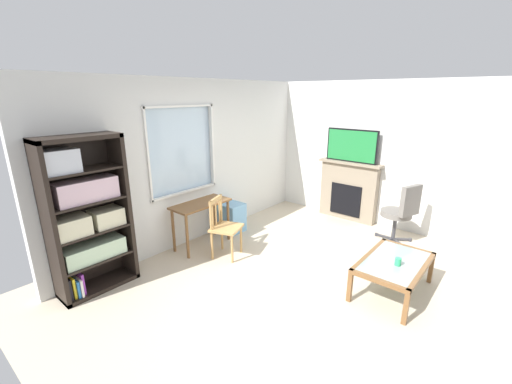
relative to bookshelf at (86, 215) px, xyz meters
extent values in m
cube|color=beige|center=(1.89, -2.03, -0.98)|extent=(5.92, 5.54, 0.02)
cube|color=silver|center=(1.89, 0.24, -0.55)|extent=(4.92, 0.12, 0.84)
cube|color=silver|center=(1.89, 0.24, 1.40)|extent=(4.92, 0.12, 0.39)
cube|color=silver|center=(0.21, 0.24, 0.54)|extent=(1.56, 0.12, 1.34)
cube|color=silver|center=(3.27, 0.24, 0.54)|extent=(2.15, 0.12, 1.34)
cube|color=silver|center=(1.59, 0.25, 0.54)|extent=(1.21, 0.02, 1.34)
cube|color=white|center=(1.59, 0.18, -0.11)|extent=(1.27, 0.06, 0.03)
cube|color=white|center=(1.59, 0.18, 1.19)|extent=(1.27, 0.06, 0.03)
cube|color=white|center=(0.99, 0.18, 0.54)|extent=(0.03, 0.06, 1.34)
cube|color=white|center=(2.19, 0.18, 0.54)|extent=(0.03, 0.06, 1.34)
cube|color=silver|center=(4.41, -2.03, 0.32)|extent=(0.12, 4.74, 2.57)
cube|color=black|center=(-0.39, -0.01, -0.02)|extent=(0.05, 0.38, 1.90)
cube|color=black|center=(0.46, -0.01, -0.02)|extent=(0.05, 0.38, 1.90)
cube|color=black|center=(0.03, -0.01, 0.91)|extent=(0.90, 0.38, 0.05)
cube|color=black|center=(0.03, -0.01, -0.94)|extent=(0.90, 0.38, 0.05)
cube|color=black|center=(0.03, 0.17, -0.02)|extent=(0.90, 0.02, 1.90)
cube|color=black|center=(0.03, -0.01, -0.57)|extent=(0.85, 0.36, 0.02)
cube|color=black|center=(0.03, -0.01, -0.20)|extent=(0.85, 0.36, 0.02)
cube|color=black|center=(0.03, -0.01, 0.17)|extent=(0.85, 0.36, 0.02)
cube|color=black|center=(0.03, -0.01, 0.54)|extent=(0.85, 0.36, 0.02)
cube|color=#B7D6B2|center=(0.01, -0.02, -0.46)|extent=(0.71, 0.28, 0.21)
cube|color=beige|center=(-0.18, -0.02, -0.08)|extent=(0.36, 0.30, 0.23)
cube|color=beige|center=(0.23, -0.02, -0.08)|extent=(0.35, 0.28, 0.21)
cube|color=beige|center=(0.03, -0.02, 0.31)|extent=(0.67, 0.27, 0.25)
cube|color=silver|center=(-0.19, -0.02, 0.68)|extent=(0.37, 0.28, 0.26)
cube|color=black|center=(-0.34, -0.03, -0.79)|extent=(0.03, 0.22, 0.26)
cube|color=yellow|center=(-0.30, -0.03, -0.79)|extent=(0.03, 0.24, 0.26)
cube|color=#286BB2|center=(-0.27, -0.03, -0.81)|extent=(0.03, 0.28, 0.21)
cube|color=white|center=(-0.23, -0.03, -0.81)|extent=(0.03, 0.30, 0.22)
cube|color=purple|center=(-0.20, -0.03, -0.79)|extent=(0.03, 0.23, 0.27)
cube|color=brown|center=(1.65, -0.11, -0.27)|extent=(0.94, 0.43, 0.03)
cylinder|color=brown|center=(1.23, -0.28, -0.62)|extent=(0.04, 0.04, 0.69)
cylinder|color=brown|center=(2.07, -0.28, -0.62)|extent=(0.04, 0.04, 0.69)
cylinder|color=brown|center=(1.23, 0.06, -0.62)|extent=(0.04, 0.04, 0.69)
cylinder|color=brown|center=(2.07, 0.06, -0.62)|extent=(0.04, 0.04, 0.69)
cube|color=tan|center=(1.65, -0.66, -0.52)|extent=(0.53, 0.52, 0.04)
cylinder|color=tan|center=(1.55, -0.87, -0.75)|extent=(0.04, 0.04, 0.43)
cylinder|color=tan|center=(1.87, -0.75, -0.75)|extent=(0.04, 0.04, 0.43)
cylinder|color=tan|center=(1.44, -0.57, -0.75)|extent=(0.04, 0.04, 0.43)
cylinder|color=tan|center=(1.76, -0.45, -0.75)|extent=(0.04, 0.04, 0.43)
cylinder|color=tan|center=(1.44, -0.57, -0.29)|extent=(0.04, 0.04, 0.45)
cylinder|color=tan|center=(1.76, -0.45, -0.29)|extent=(0.04, 0.04, 0.45)
cube|color=tan|center=(1.60, -0.51, -0.10)|extent=(0.35, 0.16, 0.06)
cylinder|color=tan|center=(1.50, -0.55, -0.32)|extent=(0.02, 0.02, 0.35)
cylinder|color=tan|center=(1.60, -0.51, -0.32)|extent=(0.02, 0.02, 0.35)
cylinder|color=tan|center=(1.70, -0.47, -0.32)|extent=(0.02, 0.02, 0.35)
cube|color=#72ADDB|center=(2.37, -0.06, -0.72)|extent=(0.35, 0.40, 0.51)
cube|color=gray|center=(4.26, -1.35, -0.43)|extent=(0.18, 1.09, 1.08)
cube|color=black|center=(4.16, -1.35, -0.57)|extent=(0.03, 0.60, 0.60)
cube|color=gray|center=(4.24, -1.35, 0.14)|extent=(0.26, 1.19, 0.04)
cube|color=black|center=(4.24, -1.35, 0.46)|extent=(0.05, 0.96, 0.60)
cube|color=#237F3D|center=(4.21, -1.35, 0.46)|extent=(0.01, 0.91, 0.55)
cylinder|color=slate|center=(3.80, -2.39, -0.49)|extent=(0.48, 0.48, 0.09)
cube|color=slate|center=(3.72, -2.60, -0.21)|extent=(0.40, 0.21, 0.48)
cylinder|color=#38383D|center=(3.80, -2.39, -0.73)|extent=(0.06, 0.06, 0.42)
cube|color=#38383D|center=(3.67, -2.34, -0.94)|extent=(0.28, 0.13, 0.03)
cylinder|color=#38383D|center=(3.53, -2.30, -0.94)|extent=(0.05, 0.05, 0.05)
cube|color=#38383D|center=(3.71, -2.50, -0.94)|extent=(0.20, 0.24, 0.03)
cylinder|color=#38383D|center=(3.62, -2.61, -0.94)|extent=(0.05, 0.05, 0.05)
cube|color=#38383D|center=(3.88, -2.51, -0.94)|extent=(0.19, 0.25, 0.03)
cylinder|color=#38383D|center=(3.95, -2.62, -0.94)|extent=(0.05, 0.05, 0.05)
cube|color=#38383D|center=(3.93, -2.35, -0.94)|extent=(0.28, 0.11, 0.03)
cylinder|color=#38383D|center=(4.07, -2.32, -0.94)|extent=(0.05, 0.05, 0.05)
cube|color=#38383D|center=(3.80, -2.25, -0.94)|extent=(0.05, 0.28, 0.03)
cylinder|color=#38383D|center=(3.81, -2.11, -0.94)|extent=(0.05, 0.05, 0.05)
cube|color=#8C9E99|center=(2.30, -2.86, -0.56)|extent=(1.00, 0.57, 0.02)
cube|color=brown|center=(2.30, -3.17, -0.58)|extent=(1.10, 0.05, 0.05)
cube|color=brown|center=(2.30, -2.55, -0.58)|extent=(1.10, 0.05, 0.05)
cube|color=brown|center=(1.78, -2.86, -0.58)|extent=(0.05, 0.67, 0.05)
cube|color=brown|center=(2.83, -2.86, -0.58)|extent=(0.05, 0.67, 0.05)
cube|color=brown|center=(1.78, -3.17, -0.78)|extent=(0.05, 0.05, 0.37)
cube|color=brown|center=(2.83, -3.17, -0.78)|extent=(0.05, 0.05, 0.37)
cube|color=brown|center=(1.78, -2.55, -0.78)|extent=(0.05, 0.05, 0.37)
cube|color=brown|center=(2.83, -2.55, -0.78)|extent=(0.05, 0.05, 0.37)
cylinder|color=#33B770|center=(2.22, -2.92, -0.51)|extent=(0.07, 0.07, 0.09)
camera|label=1|loc=(-1.45, -3.85, 1.38)|focal=22.89mm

